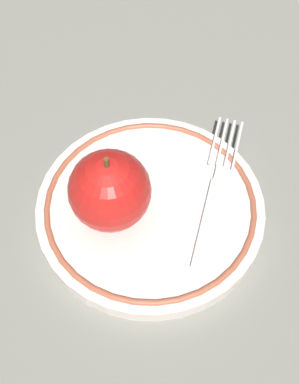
% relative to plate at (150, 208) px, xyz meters
% --- Properties ---
extents(ground_plane, '(2.00, 2.00, 0.00)m').
position_rel_plate_xyz_m(ground_plane, '(0.01, -0.01, -0.01)').
color(ground_plane, slate).
extents(plate, '(0.22, 0.22, 0.02)m').
position_rel_plate_xyz_m(plate, '(0.00, 0.00, 0.00)').
color(plate, silver).
rests_on(plate, ground_plane).
extents(apple_red_whole, '(0.08, 0.08, 0.09)m').
position_rel_plate_xyz_m(apple_red_whole, '(0.01, -0.04, 0.05)').
color(apple_red_whole, red).
rests_on(apple_red_whole, plate).
extents(fork, '(0.18, 0.07, 0.00)m').
position_rel_plate_xyz_m(fork, '(-0.01, 0.06, 0.01)').
color(fork, silver).
rests_on(fork, plate).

